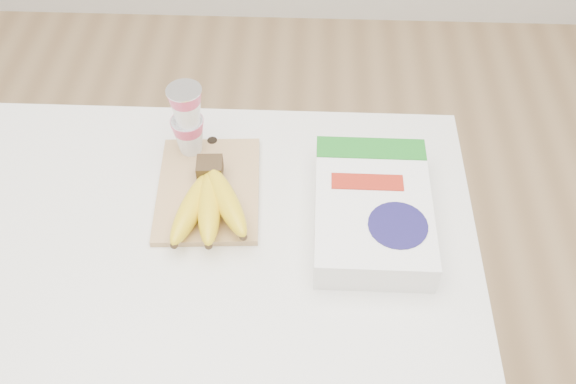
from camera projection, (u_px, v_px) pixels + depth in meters
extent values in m
cube|color=white|center=(186.00, 363.00, 1.44)|extent=(1.13, 0.76, 0.85)
cube|color=tan|center=(209.00, 189.00, 1.21)|extent=(0.20, 0.27, 0.01)
cube|color=#382816|center=(210.00, 168.00, 1.20)|extent=(0.05, 0.05, 0.03)
ellipsoid|color=yellow|center=(192.00, 207.00, 1.15)|extent=(0.08, 0.19, 0.06)
sphere|color=#382816|center=(174.00, 245.00, 1.09)|extent=(0.01, 0.01, 0.01)
ellipsoid|color=yellow|center=(209.00, 206.00, 1.14)|extent=(0.06, 0.19, 0.06)
sphere|color=#382816|center=(209.00, 246.00, 1.08)|extent=(0.01, 0.01, 0.01)
ellipsoid|color=yellow|center=(226.00, 200.00, 1.14)|extent=(0.12, 0.19, 0.06)
sphere|color=#382816|center=(243.00, 237.00, 1.09)|extent=(0.01, 0.01, 0.01)
cylinder|color=silver|center=(184.00, 90.00, 1.15)|extent=(0.07, 0.07, 0.00)
cube|color=white|center=(372.00, 210.00, 1.14)|extent=(0.20, 0.30, 0.06)
cube|color=#19741E|center=(371.00, 148.00, 1.20)|extent=(0.20, 0.05, 0.00)
cylinder|color=#19144C|center=(398.00, 225.00, 1.08)|extent=(0.10, 0.10, 0.00)
cube|color=#A42112|center=(367.00, 182.00, 1.14)|extent=(0.13, 0.04, 0.00)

